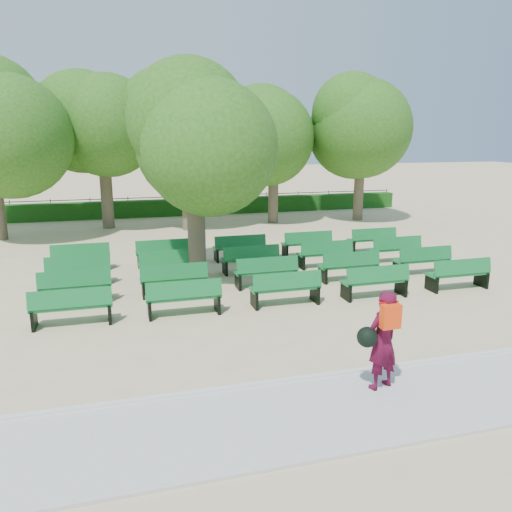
{
  "coord_description": "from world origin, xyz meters",
  "views": [
    {
      "loc": [
        -3.54,
        -14.01,
        4.36
      ],
      "look_at": [
        0.08,
        -1.0,
        1.1
      ],
      "focal_mm": 35.0,
      "sensor_mm": 36.0,
      "label": 1
    }
  ],
  "objects": [
    {
      "name": "curb",
      "position": [
        0.0,
        -6.25,
        0.05
      ],
      "size": [
        30.0,
        0.12,
        0.1
      ],
      "primitive_type": "cube",
      "color": "silver",
      "rests_on": "ground"
    },
    {
      "name": "ground",
      "position": [
        0.0,
        0.0,
        0.0
      ],
      "size": [
        120.0,
        120.0,
        0.0
      ],
      "primitive_type": "plane",
      "color": "#CAB186"
    },
    {
      "name": "bench_array",
      "position": [
        0.52,
        0.43,
        0.1
      ],
      "size": [
        1.89,
        0.7,
        1.17
      ],
      "rotation": [
        0.0,
        0.0,
        -0.06
      ],
      "color": "#136F2F",
      "rests_on": "ground"
    },
    {
      "name": "paving",
      "position": [
        0.0,
        -7.4,
        0.03
      ],
      "size": [
        30.0,
        2.2,
        0.06
      ],
      "primitive_type": "cube",
      "color": "beige",
      "rests_on": "ground"
    },
    {
      "name": "tree_among",
      "position": [
        -1.26,
        1.07,
        4.27
      ],
      "size": [
        4.71,
        4.71,
        6.42
      ],
      "color": "brown",
      "rests_on": "ground"
    },
    {
      "name": "tree_line",
      "position": [
        0.0,
        10.0,
        0.0
      ],
      "size": [
        21.8,
        6.8,
        7.04
      ],
      "primitive_type": null,
      "color": "#30661B",
      "rests_on": "ground"
    },
    {
      "name": "hedge",
      "position": [
        0.0,
        14.0,
        0.45
      ],
      "size": [
        26.0,
        0.7,
        0.9
      ],
      "primitive_type": "cube",
      "color": "#185014",
      "rests_on": "ground"
    },
    {
      "name": "person",
      "position": [
        0.67,
        -6.92,
        0.97
      ],
      "size": [
        0.88,
        0.6,
        1.77
      ],
      "rotation": [
        0.0,
        0.0,
        3.45
      ],
      "color": "#4B0A22",
      "rests_on": "ground"
    },
    {
      "name": "fence",
      "position": [
        0.0,
        14.4,
        0.0
      ],
      "size": [
        26.0,
        0.1,
        1.02
      ],
      "primitive_type": null,
      "color": "black",
      "rests_on": "ground"
    }
  ]
}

